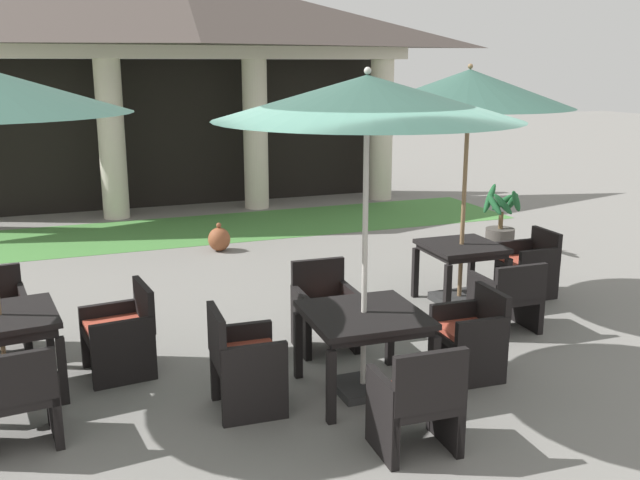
# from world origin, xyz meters

# --- Properties ---
(ground_plane) EXTENTS (60.00, 60.00, 0.00)m
(ground_plane) POSITION_xyz_m (0.00, 0.00, 0.00)
(ground_plane) COLOR gray
(background_pavilion) EXTENTS (9.45, 2.45, 4.50)m
(background_pavilion) POSITION_xyz_m (0.00, 8.19, 3.38)
(background_pavilion) COLOR beige
(background_pavilion) RESTS_ON ground
(lawn_strip) EXTENTS (11.25, 2.34, 0.01)m
(lawn_strip) POSITION_xyz_m (0.00, 6.54, 0.00)
(lawn_strip) COLOR #47843D
(lawn_strip) RESTS_ON ground
(patio_table_near_foreground) EXTENTS (1.01, 1.01, 0.74)m
(patio_table_near_foreground) POSITION_xyz_m (-3.01, 0.75, 0.64)
(patio_table_near_foreground) COLOR black
(patio_table_near_foreground) RESTS_ON ground
(patio_chair_near_foreground_south) EXTENTS (0.67, 0.57, 0.82)m
(patio_chair_near_foreground_south) POSITION_xyz_m (-2.90, -0.25, 0.40)
(patio_chair_near_foreground_south) COLOR black
(patio_chair_near_foreground_south) RESTS_ON ground
(patio_chair_near_foreground_east) EXTENTS (0.65, 0.68, 0.84)m
(patio_chair_near_foreground_east) POSITION_xyz_m (-2.00, 0.86, 0.39)
(patio_chair_near_foreground_east) COLOR black
(patio_chair_near_foreground_east) RESTS_ON ground
(patio_table_mid_left) EXTENTS (1.03, 1.03, 0.74)m
(patio_table_mid_left) POSITION_xyz_m (-0.06, -0.32, 0.65)
(patio_table_mid_left) COLOR black
(patio_table_mid_left) RESTS_ON ground
(patio_umbrella_mid_left) EXTENTS (2.53, 2.53, 2.81)m
(patio_umbrella_mid_left) POSITION_xyz_m (-0.06, -0.32, 2.54)
(patio_umbrella_mid_left) COLOR #2D2D2D
(patio_umbrella_mid_left) RESTS_ON ground
(patio_chair_mid_left_east) EXTENTS (0.55, 0.58, 0.82)m
(patio_chair_mid_left_east) POSITION_xyz_m (1.01, -0.36, 0.39)
(patio_chair_mid_left_east) COLOR black
(patio_chair_mid_left_east) RESTS_ON ground
(patio_chair_mid_left_south) EXTENTS (0.61, 0.53, 0.87)m
(patio_chair_mid_left_south) POSITION_xyz_m (-0.11, -1.39, 0.40)
(patio_chair_mid_left_south) COLOR black
(patio_chair_mid_left_south) RESTS_ON ground
(patio_chair_mid_left_north) EXTENTS (0.60, 0.55, 0.88)m
(patio_chair_mid_left_north) POSITION_xyz_m (-0.01, 0.76, 0.40)
(patio_chair_mid_left_north) COLOR black
(patio_chair_mid_left_north) RESTS_ON ground
(patio_chair_mid_left_west) EXTENTS (0.58, 0.59, 0.90)m
(patio_chair_mid_left_west) POSITION_xyz_m (-1.13, -0.27, 0.42)
(patio_chair_mid_left_west) COLOR black
(patio_chair_mid_left_west) RESTS_ON ground
(patio_table_mid_right) EXTENTS (0.88, 0.88, 0.74)m
(patio_table_mid_right) POSITION_xyz_m (2.02, 1.47, 0.64)
(patio_table_mid_right) COLOR black
(patio_table_mid_right) RESTS_ON ground
(patio_umbrella_mid_right) EXTENTS (2.36, 2.36, 2.83)m
(patio_umbrella_mid_right) POSITION_xyz_m (2.02, 1.47, 2.52)
(patio_umbrella_mid_right) COLOR #2D2D2D
(patio_umbrella_mid_right) RESTS_ON ground
(patio_chair_mid_right_south) EXTENTS (0.64, 0.58, 0.80)m
(patio_chair_mid_right_south) POSITION_xyz_m (2.00, 0.49, 0.39)
(patio_chair_mid_right_south) COLOR black
(patio_chair_mid_right_south) RESTS_ON ground
(patio_chair_mid_right_east) EXTENTS (0.59, 0.57, 0.82)m
(patio_chair_mid_right_east) POSITION_xyz_m (3.00, 1.45, 0.39)
(patio_chair_mid_right_east) COLOR black
(patio_chair_mid_right_east) RESTS_ON ground
(potted_palm_right_edge) EXTENTS (0.69, 0.70, 1.05)m
(potted_palm_right_edge) POSITION_xyz_m (3.91, 3.36, 0.36)
(potted_palm_right_edge) COLOR #47423D
(potted_palm_right_edge) RESTS_ON ground
(terracotta_urn) EXTENTS (0.34, 0.34, 0.45)m
(terracotta_urn) POSITION_xyz_m (-0.13, 4.97, 0.19)
(terracotta_urn) COLOR brown
(terracotta_urn) RESTS_ON ground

